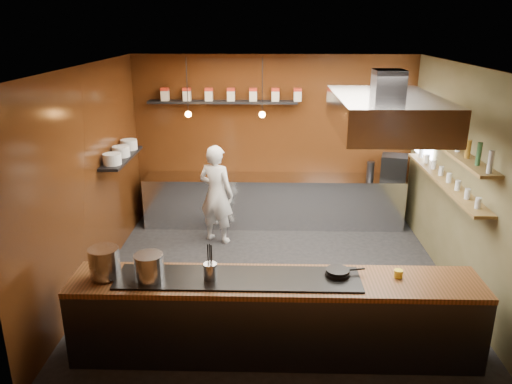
{
  "coord_description": "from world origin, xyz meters",
  "views": [
    {
      "loc": [
        -0.08,
        -6.33,
        3.52
      ],
      "look_at": [
        -0.26,
        0.4,
        1.22
      ],
      "focal_mm": 35.0,
      "sensor_mm": 36.0,
      "label": 1
    }
  ],
  "objects_px": {
    "stockpot_small": "(149,267)",
    "chef": "(216,194)",
    "extractor_hood": "(386,112)",
    "stockpot_large": "(105,262)",
    "espresso_machine": "(394,167)"
  },
  "relations": [
    {
      "from": "espresso_machine",
      "to": "chef",
      "type": "relative_size",
      "value": 0.26
    },
    {
      "from": "stockpot_small",
      "to": "espresso_machine",
      "type": "xyz_separation_m",
      "value": [
        3.43,
        3.78,
        0.03
      ]
    },
    {
      "from": "chef",
      "to": "stockpot_large",
      "type": "bearing_deg",
      "value": 96.53
    },
    {
      "from": "stockpot_small",
      "to": "espresso_machine",
      "type": "bearing_deg",
      "value": 47.76
    },
    {
      "from": "extractor_hood",
      "to": "stockpot_large",
      "type": "relative_size",
      "value": 6.09
    },
    {
      "from": "extractor_hood",
      "to": "stockpot_small",
      "type": "height_order",
      "value": "extractor_hood"
    },
    {
      "from": "stockpot_small",
      "to": "chef",
      "type": "distance_m",
      "value": 3.12
    },
    {
      "from": "chef",
      "to": "extractor_hood",
      "type": "bearing_deg",
      "value": 163.82
    },
    {
      "from": "extractor_hood",
      "to": "chef",
      "type": "bearing_deg",
      "value": 141.12
    },
    {
      "from": "chef",
      "to": "stockpot_small",
      "type": "bearing_deg",
      "value": 105.67
    },
    {
      "from": "extractor_hood",
      "to": "espresso_machine",
      "type": "relative_size",
      "value": 4.61
    },
    {
      "from": "extractor_hood",
      "to": "stockpot_small",
      "type": "relative_size",
      "value": 6.5
    },
    {
      "from": "espresso_machine",
      "to": "chef",
      "type": "xyz_separation_m",
      "value": [
        -3.05,
        -0.69,
        -0.29
      ]
    },
    {
      "from": "extractor_hood",
      "to": "stockpot_large",
      "type": "height_order",
      "value": "extractor_hood"
    },
    {
      "from": "stockpot_large",
      "to": "chef",
      "type": "xyz_separation_m",
      "value": [
        0.87,
        3.02,
        -0.27
      ]
    }
  ]
}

